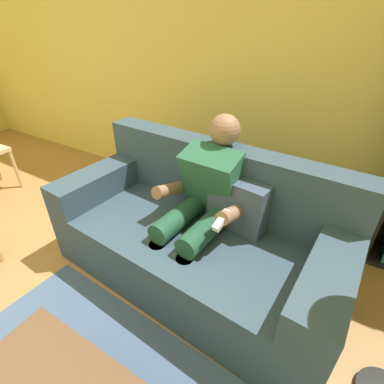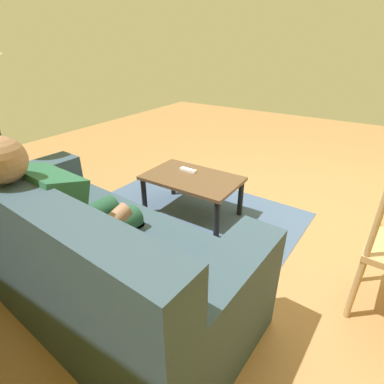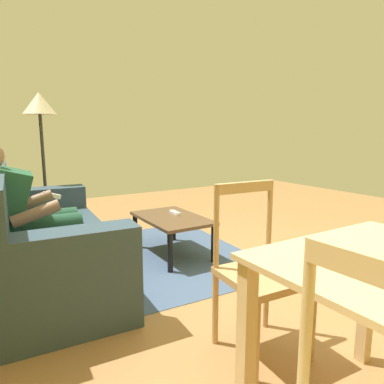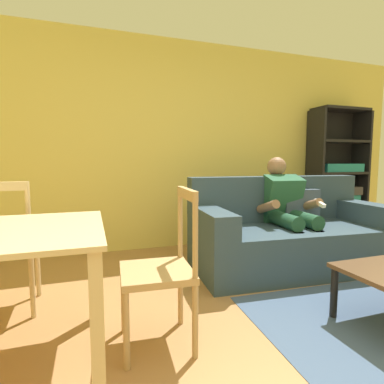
% 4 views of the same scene
% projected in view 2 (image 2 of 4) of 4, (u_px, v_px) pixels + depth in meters
% --- Properties ---
extents(ground_plane, '(9.17, 9.17, 0.00)m').
position_uv_depth(ground_plane, '(310.00, 232.00, 2.63)').
color(ground_plane, '#9E7042').
extents(couch, '(2.06, 1.06, 0.95)m').
position_uv_depth(couch, '(87.00, 257.00, 1.80)').
color(couch, '#2D4251').
rests_on(couch, ground_plane).
extents(person_lounging, '(0.61, 0.93, 1.16)m').
position_uv_depth(person_lounging, '(72.00, 222.00, 1.66)').
color(person_lounging, '#23563D').
rests_on(person_lounging, ground_plane).
extents(coffee_table, '(0.88, 0.55, 0.39)m').
position_uv_depth(coffee_table, '(192.00, 182.00, 2.76)').
color(coffee_table, brown).
rests_on(coffee_table, ground_plane).
extents(tv_remote, '(0.17, 0.06, 0.02)m').
position_uv_depth(tv_remote, '(188.00, 170.00, 2.85)').
color(tv_remote, white).
rests_on(tv_remote, coffee_table).
extents(area_rug, '(2.06, 1.49, 0.01)m').
position_uv_depth(area_rug, '(192.00, 213.00, 2.91)').
color(area_rug, '#3D5170').
rests_on(area_rug, ground_plane).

